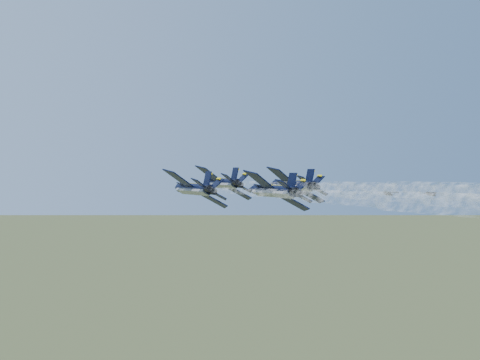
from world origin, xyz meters
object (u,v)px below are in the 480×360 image
jet_left (193,189)px  jet_right (292,185)px  jet_lead (221,183)px  jet_slot (273,191)px

jet_left → jet_right: bearing=2.5°
jet_lead → jet_slot: bearing=-92.1°
jet_left → jet_slot: bearing=-45.0°
jet_right → jet_lead: bearing=128.0°
jet_lead → jet_slot: size_ratio=1.00×
jet_right → jet_slot: 14.20m
jet_slot → jet_right: bearing=47.4°
jet_lead → jet_right: bearing=-52.0°
jet_lead → jet_right: size_ratio=1.00×
jet_slot → jet_left: bearing=135.0°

